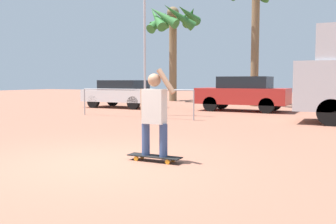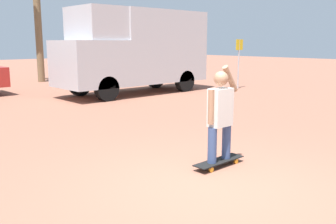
% 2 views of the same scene
% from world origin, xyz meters
% --- Properties ---
extents(ground_plane, '(80.00, 80.00, 0.00)m').
position_xyz_m(ground_plane, '(0.00, 0.00, 0.00)').
color(ground_plane, '#935B47').
extents(skateboard, '(0.97, 0.25, 0.10)m').
position_xyz_m(skateboard, '(0.75, 0.51, 0.08)').
color(skateboard, black).
rests_on(skateboard, ground_plane).
extents(person_skateboarder, '(0.66, 0.22, 1.50)m').
position_xyz_m(person_skateboarder, '(0.75, 0.51, 0.89)').
color(person_skateboarder, '#384C7A').
rests_on(person_skateboarder, skateboard).
extents(parked_car_red, '(4.05, 1.83, 1.57)m').
position_xyz_m(parked_car_red, '(-0.73, 11.67, 0.82)').
color(parked_car_red, black).
rests_on(parked_car_red, ground_plane).
extents(parked_car_white, '(3.86, 1.91, 1.40)m').
position_xyz_m(parked_car_white, '(-6.84, 11.04, 0.74)').
color(parked_car_white, black).
rests_on(parked_car_white, ground_plane).
extents(palm_tree_far_left, '(3.85, 3.78, 6.44)m').
position_xyz_m(palm_tree_far_left, '(-7.29, 17.82, 5.20)').
color(palm_tree_far_left, brown).
rests_on(palm_tree_far_left, ground_plane).
extents(flagpole, '(1.02, 0.12, 5.39)m').
position_xyz_m(flagpole, '(-3.61, 7.88, 3.12)').
color(flagpole, '#B7B7BC').
rests_on(flagpole, ground_plane).
extents(plaza_railing_segment, '(4.83, 0.05, 1.08)m').
position_xyz_m(plaza_railing_segment, '(-3.59, 6.95, 0.92)').
color(plaza_railing_segment, '#99999E').
rests_on(plaza_railing_segment, ground_plane).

